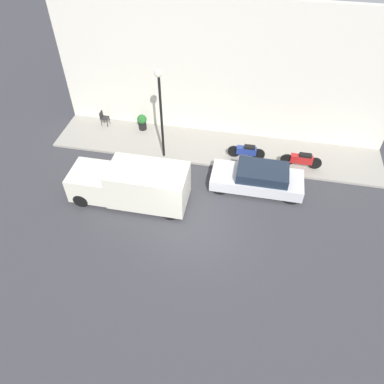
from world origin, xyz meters
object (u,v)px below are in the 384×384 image
(parked_car, at_px, (258,178))
(motorcycle_red, at_px, (302,160))
(cafe_chair, at_px, (103,117))
(motorcycle_blue, at_px, (247,151))
(delivery_van, at_px, (131,184))
(potted_plant, at_px, (142,122))
(streetlamp, at_px, (160,101))

(parked_car, height_order, motorcycle_red, parked_car)
(motorcycle_red, height_order, cafe_chair, cafe_chair)
(parked_car, relative_size, motorcycle_blue, 2.26)
(parked_car, bearing_deg, delivery_van, 108.78)
(motorcycle_blue, relative_size, potted_plant, 2.12)
(motorcycle_blue, height_order, potted_plant, potted_plant)
(potted_plant, bearing_deg, motorcycle_blue, -103.56)
(delivery_van, height_order, motorcycle_red, delivery_van)
(motorcycle_red, distance_m, potted_plant, 8.69)
(motorcycle_red, bearing_deg, motorcycle_blue, 86.38)
(parked_car, height_order, motorcycle_blue, parked_car)
(streetlamp, bearing_deg, motorcycle_red, -86.26)
(parked_car, relative_size, delivery_van, 0.80)
(motorcycle_red, distance_m, streetlamp, 7.37)
(delivery_van, relative_size, streetlamp, 1.11)
(delivery_van, bearing_deg, cafe_chair, 32.35)
(parked_car, height_order, delivery_van, delivery_van)
(motorcycle_blue, distance_m, streetlamp, 5.01)
(streetlamp, relative_size, potted_plant, 5.33)
(delivery_van, distance_m, motorcycle_red, 8.32)
(motorcycle_blue, xyz_separation_m, streetlamp, (-0.62, 4.13, 2.77))
(parked_car, xyz_separation_m, cafe_chair, (3.35, 8.78, 0.01))
(potted_plant, xyz_separation_m, cafe_chair, (-0.03, 2.22, 0.02))
(parked_car, height_order, streetlamp, streetlamp)
(motorcycle_blue, height_order, cafe_chair, cafe_chair)
(motorcycle_blue, bearing_deg, potted_plant, 76.44)
(motorcycle_blue, distance_m, cafe_chair, 8.19)
(delivery_van, xyz_separation_m, cafe_chair, (5.21, 3.30, -0.36))
(potted_plant, relative_size, cafe_chair, 1.05)
(delivery_van, bearing_deg, parked_car, -71.22)
(cafe_chair, bearing_deg, motorcycle_blue, -99.73)
(parked_car, xyz_separation_m, streetlamp, (1.35, 4.84, 2.71))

